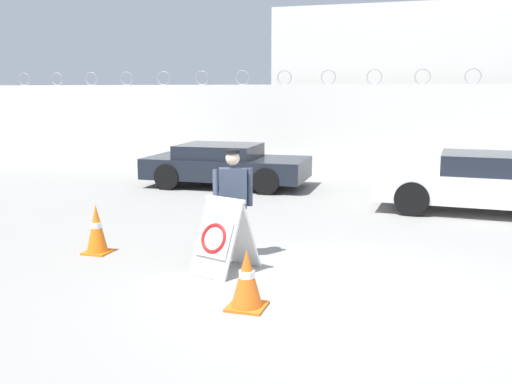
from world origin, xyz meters
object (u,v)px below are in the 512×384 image
parked_car_front_coupe (225,165)px  parked_car_rear_sedan (484,182)px  traffic_cone_mid (247,279)px  security_guard (233,199)px  barricade_sign (223,235)px  traffic_cone_near (97,229)px

parked_car_front_coupe → parked_car_rear_sedan: bearing=-15.0°
traffic_cone_mid → parked_car_rear_sedan: bearing=64.7°
security_guard → traffic_cone_mid: bearing=91.8°
barricade_sign → traffic_cone_near: barricade_sign is taller
traffic_cone_near → traffic_cone_mid: 3.32m
barricade_sign → parked_car_rear_sedan: bearing=73.5°
traffic_cone_near → barricade_sign: bearing=-7.5°
traffic_cone_near → parked_car_rear_sedan: bearing=39.8°
traffic_cone_mid → parked_car_front_coupe: 8.70m
traffic_cone_near → parked_car_front_coupe: bearing=92.1°
traffic_cone_mid → parked_car_rear_sedan: size_ratio=0.16×
traffic_cone_near → parked_car_front_coupe: (-0.24, 6.58, 0.20)m
traffic_cone_mid → parked_car_rear_sedan: parked_car_rear_sedan is taller
barricade_sign → parked_car_rear_sedan: parked_car_rear_sedan is taller
barricade_sign → parked_car_front_coupe: 7.29m
barricade_sign → parked_car_front_coupe: bearing=128.9°
parked_car_front_coupe → traffic_cone_mid: bearing=-69.7°
barricade_sign → security_guard: security_guard is taller
security_guard → parked_car_front_coupe: security_guard is taller
security_guard → parked_car_rear_sedan: size_ratio=0.38×
parked_car_front_coupe → parked_car_rear_sedan: parked_car_rear_sedan is taller
traffic_cone_near → parked_car_rear_sedan: parked_car_rear_sedan is taller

